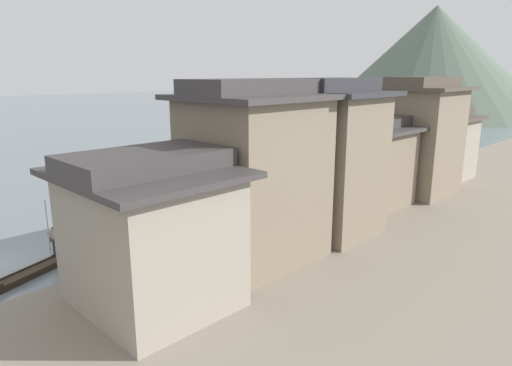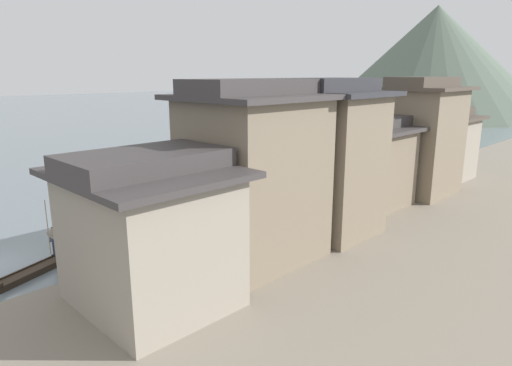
{
  "view_description": "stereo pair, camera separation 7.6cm",
  "coord_description": "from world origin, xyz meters",
  "px_view_note": "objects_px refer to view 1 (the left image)",
  "views": [
    {
      "loc": [
        25.25,
        -5.73,
        9.9
      ],
      "look_at": [
        3.08,
        16.63,
        2.19
      ],
      "focal_mm": 31.43,
      "sensor_mm": 36.0,
      "label": 1
    },
    {
      "loc": [
        25.31,
        -5.68,
        9.9
      ],
      "look_at": [
        3.08,
        16.63,
        2.19
      ],
      "focal_mm": 31.43,
      "sensor_mm": 36.0,
      "label": 2
    }
  ],
  "objects_px": {
    "boat_moored_second": "(398,173)",
    "house_waterfront_nearest": "(150,231)",
    "boatman_person": "(53,238)",
    "boat_moored_nearest": "(208,232)",
    "house_waterfront_narrow": "(370,164)",
    "mooring_post_dock_far": "(296,203)",
    "house_waterfront_second": "(254,173)",
    "mooring_post_dock_mid": "(225,226)",
    "house_waterfront_far": "(418,137)",
    "boat_moored_third": "(451,158)",
    "house_waterfront_end": "(444,144)",
    "mooring_post_dock_near": "(118,261)",
    "boat_foreground_poled": "(37,270)",
    "house_waterfront_tall": "(327,158)",
    "boat_moored_far": "(305,187)"
  },
  "relations": [
    {
      "from": "boat_moored_second",
      "to": "house_waterfront_nearest",
      "type": "xyz_separation_m",
      "value": [
        6.33,
        -32.75,
        3.79
      ]
    },
    {
      "from": "boat_moored_far",
      "to": "house_waterfront_tall",
      "type": "bearing_deg",
      "value": -46.4
    },
    {
      "from": "house_waterfront_tall",
      "to": "mooring_post_dock_near",
      "type": "xyz_separation_m",
      "value": [
        -3.69,
        -11.26,
        -3.96
      ]
    },
    {
      "from": "boat_moored_third",
      "to": "house_waterfront_narrow",
      "type": "bearing_deg",
      "value": -79.99
    },
    {
      "from": "boat_moored_nearest",
      "to": "house_waterfront_second",
      "type": "xyz_separation_m",
      "value": [
        6.07,
        -1.93,
        5.1
      ]
    },
    {
      "from": "boatman_person",
      "to": "mooring_post_dock_mid",
      "type": "bearing_deg",
      "value": 58.94
    },
    {
      "from": "house_waterfront_tall",
      "to": "mooring_post_dock_far",
      "type": "xyz_separation_m",
      "value": [
        -3.69,
        1.89,
        -3.86
      ]
    },
    {
      "from": "boat_moored_second",
      "to": "house_waterfront_tall",
      "type": "bearing_deg",
      "value": -73.77
    },
    {
      "from": "house_waterfront_tall",
      "to": "mooring_post_dock_mid",
      "type": "bearing_deg",
      "value": -129.42
    },
    {
      "from": "house_waterfront_nearest",
      "to": "house_waterfront_narrow",
      "type": "xyz_separation_m",
      "value": [
        -0.95,
        17.82,
        0.0
      ]
    },
    {
      "from": "house_waterfront_nearest",
      "to": "house_waterfront_second",
      "type": "height_order",
      "value": "house_waterfront_second"
    },
    {
      "from": "boat_moored_nearest",
      "to": "boat_moored_second",
      "type": "xyz_separation_m",
      "value": [
        0.13,
        24.68,
        0.02
      ]
    },
    {
      "from": "boat_moored_second",
      "to": "boat_moored_far",
      "type": "bearing_deg",
      "value": -103.43
    },
    {
      "from": "boat_moored_far",
      "to": "house_waterfront_tall",
      "type": "height_order",
      "value": "house_waterfront_tall"
    },
    {
      "from": "boatman_person",
      "to": "house_waterfront_nearest",
      "type": "height_order",
      "value": "house_waterfront_nearest"
    },
    {
      "from": "mooring_post_dock_far",
      "to": "boat_moored_second",
      "type": "bearing_deg",
      "value": 97.17
    },
    {
      "from": "house_waterfront_far",
      "to": "mooring_post_dock_far",
      "type": "height_order",
      "value": "house_waterfront_far"
    },
    {
      "from": "house_waterfront_far",
      "to": "mooring_post_dock_mid",
      "type": "distance_m",
      "value": 17.38
    },
    {
      "from": "boat_moored_third",
      "to": "house_waterfront_end",
      "type": "xyz_separation_m",
      "value": [
        4.71,
        -14.44,
        3.78
      ]
    },
    {
      "from": "boat_moored_nearest",
      "to": "boat_moored_third",
      "type": "bearing_deg",
      "value": 88.72
    },
    {
      "from": "house_waterfront_second",
      "to": "mooring_post_dock_far",
      "type": "distance_m",
      "value": 9.23
    },
    {
      "from": "boatman_person",
      "to": "mooring_post_dock_mid",
      "type": "relative_size",
      "value": 3.8
    },
    {
      "from": "boat_foreground_poled",
      "to": "house_waterfront_tall",
      "type": "height_order",
      "value": "house_waterfront_tall"
    },
    {
      "from": "house_waterfront_end",
      "to": "mooring_post_dock_near",
      "type": "bearing_deg",
      "value": -95.82
    },
    {
      "from": "house_waterfront_far",
      "to": "house_waterfront_nearest",
      "type": "bearing_deg",
      "value": -88.83
    },
    {
      "from": "boatman_person",
      "to": "house_waterfront_second",
      "type": "bearing_deg",
      "value": 38.85
    },
    {
      "from": "mooring_post_dock_far",
      "to": "house_waterfront_second",
      "type": "bearing_deg",
      "value": -64.94
    },
    {
      "from": "house_waterfront_nearest",
      "to": "house_waterfront_narrow",
      "type": "distance_m",
      "value": 17.85
    },
    {
      "from": "house_waterfront_end",
      "to": "boat_moored_nearest",
      "type": "bearing_deg",
      "value": -104.13
    },
    {
      "from": "house_waterfront_far",
      "to": "mooring_post_dock_far",
      "type": "relative_size",
      "value": 9.55
    },
    {
      "from": "boat_moored_far",
      "to": "house_waterfront_narrow",
      "type": "bearing_deg",
      "value": -22.19
    },
    {
      "from": "boat_moored_far",
      "to": "mooring_post_dock_near",
      "type": "bearing_deg",
      "value": -75.91
    },
    {
      "from": "boat_moored_nearest",
      "to": "mooring_post_dock_mid",
      "type": "xyz_separation_m",
      "value": [
        2.52,
        -0.71,
        1.2
      ]
    },
    {
      "from": "house_waterfront_tall",
      "to": "mooring_post_dock_far",
      "type": "relative_size",
      "value": 9.55
    },
    {
      "from": "boat_moored_nearest",
      "to": "mooring_post_dock_mid",
      "type": "relative_size",
      "value": 5.75
    },
    {
      "from": "mooring_post_dock_far",
      "to": "boat_foreground_poled",
      "type": "bearing_deg",
      "value": -105.7
    },
    {
      "from": "house_waterfront_tall",
      "to": "mooring_post_dock_far",
      "type": "bearing_deg",
      "value": 152.85
    },
    {
      "from": "house_waterfront_tall",
      "to": "house_waterfront_narrow",
      "type": "bearing_deg",
      "value": 96.75
    },
    {
      "from": "boat_moored_far",
      "to": "house_waterfront_end",
      "type": "xyz_separation_m",
      "value": [
        8.16,
        8.83,
        3.71
      ]
    },
    {
      "from": "house_waterfront_nearest",
      "to": "house_waterfront_tall",
      "type": "distance_m",
      "value": 11.92
    },
    {
      "from": "boat_moored_far",
      "to": "house_waterfront_end",
      "type": "bearing_deg",
      "value": 47.26
    },
    {
      "from": "boat_moored_second",
      "to": "house_waterfront_narrow",
      "type": "relative_size",
      "value": 0.6
    },
    {
      "from": "boat_moored_far",
      "to": "house_waterfront_far",
      "type": "relative_size",
      "value": 0.47
    },
    {
      "from": "boat_moored_third",
      "to": "mooring_post_dock_far",
      "type": "distance_m",
      "value": 30.75
    },
    {
      "from": "house_waterfront_far",
      "to": "boat_moored_third",
      "type": "bearing_deg",
      "value": 104.13
    },
    {
      "from": "house_waterfront_tall",
      "to": "house_waterfront_far",
      "type": "bearing_deg",
      "value": 91.16
    },
    {
      "from": "house_waterfront_narrow",
      "to": "house_waterfront_end",
      "type": "distance_m",
      "value": 12.15
    },
    {
      "from": "house_waterfront_narrow",
      "to": "mooring_post_dock_mid",
      "type": "height_order",
      "value": "house_waterfront_narrow"
    },
    {
      "from": "mooring_post_dock_mid",
      "to": "house_waterfront_end",
      "type": "bearing_deg",
      "value": 82.45
    },
    {
      "from": "boatman_person",
      "to": "mooring_post_dock_far",
      "type": "distance_m",
      "value": 15.08
    }
  ]
}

